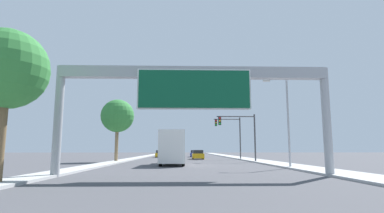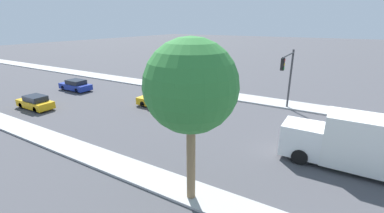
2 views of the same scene
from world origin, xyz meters
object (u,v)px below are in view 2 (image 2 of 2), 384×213
object	(u,v)px
truck_box_primary	(367,145)
palm_tree_background	(191,87)
car_mid_center	(159,101)
car_near_right	(35,102)
car_near_left	(76,85)
traffic_light_mid_block	(199,60)
traffic_light_near_intersection	(288,71)

from	to	relation	value
truck_box_primary	palm_tree_background	xyz separation A→B (m)	(-7.57, 7.62, 4.18)
car_mid_center	car_near_right	bearing A→B (deg)	123.06
car_mid_center	palm_tree_background	world-z (taller)	palm_tree_background
car_near_left	car_mid_center	world-z (taller)	car_mid_center
car_near_right	palm_tree_background	xyz separation A→B (m)	(-4.07, -21.43, 5.25)
car_near_left	traffic_light_mid_block	world-z (taller)	traffic_light_mid_block
car_near_left	palm_tree_background	bearing A→B (deg)	-114.29
car_near_left	car_mid_center	size ratio (longest dim) A/B	0.98
car_near_right	traffic_light_mid_block	size ratio (longest dim) A/B	0.64
car_mid_center	traffic_light_near_intersection	distance (m)	13.34
car_near_left	traffic_light_mid_block	distance (m)	17.01
car_near_left	truck_box_primary	bearing A→B (deg)	-96.22
palm_tree_background	traffic_light_near_intersection	bearing A→B (deg)	-4.01
traffic_light_mid_block	palm_tree_background	world-z (taller)	palm_tree_background
car_mid_center	truck_box_primary	world-z (taller)	truck_box_primary
traffic_light_near_intersection	palm_tree_background	bearing A→B (deg)	175.99
traffic_light_near_intersection	traffic_light_mid_block	distance (m)	10.01
traffic_light_near_intersection	palm_tree_background	world-z (taller)	palm_tree_background
car_near_right	car_mid_center	bearing A→B (deg)	-56.94
car_mid_center	traffic_light_near_intersection	world-z (taller)	traffic_light_near_intersection
traffic_light_mid_block	palm_tree_background	xyz separation A→B (m)	(-16.52, -8.86, 1.42)
traffic_light_near_intersection	palm_tree_background	distance (m)	16.34
car_near_left	palm_tree_background	world-z (taller)	palm_tree_background
palm_tree_background	traffic_light_mid_block	bearing A→B (deg)	28.22
traffic_light_near_intersection	car_near_right	bearing A→B (deg)	118.28
car_near_right	palm_tree_background	bearing A→B (deg)	-100.75
car_near_right	truck_box_primary	size ratio (longest dim) A/B	0.49
truck_box_primary	traffic_light_near_intersection	world-z (taller)	traffic_light_near_intersection
car_near_right	traffic_light_mid_block	distance (m)	18.10
traffic_light_mid_block	car_near_right	bearing A→B (deg)	134.75
car_near_left	traffic_light_mid_block	bearing A→B (deg)	-70.79
car_mid_center	traffic_light_mid_block	size ratio (longest dim) A/B	0.69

